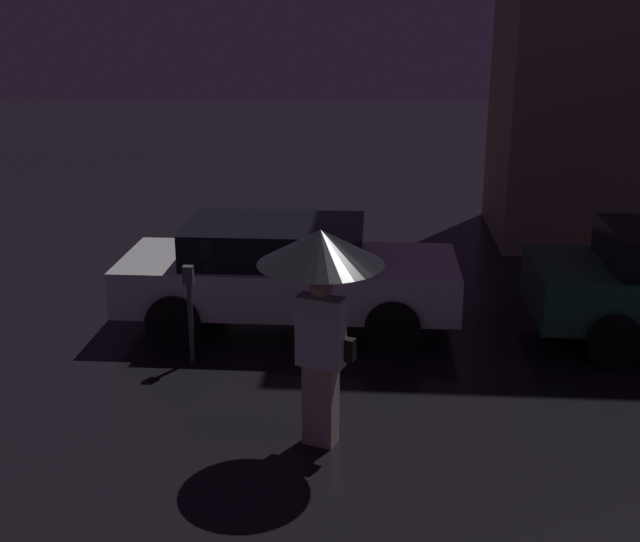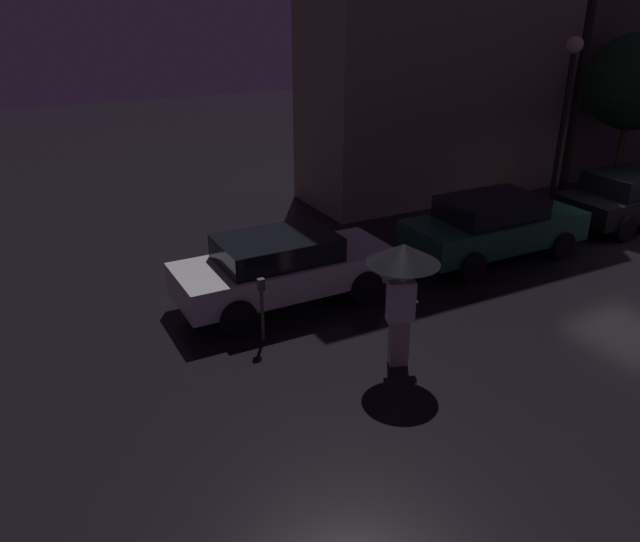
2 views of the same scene
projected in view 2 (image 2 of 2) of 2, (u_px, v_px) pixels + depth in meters
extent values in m
cube|color=gray|center=(443.00, 12.00, 17.87)|extent=(8.25, 3.00, 10.61)
cube|color=#564C47|center=(631.00, 15.00, 21.45)|extent=(7.19, 3.00, 10.28)
cube|color=silver|center=(286.00, 271.00, 12.49)|extent=(4.42, 1.72, 0.61)
cube|color=black|center=(277.00, 248.00, 12.20)|extent=(2.30, 1.51, 0.47)
cylinder|color=black|center=(325.00, 259.00, 13.90)|extent=(0.69, 0.22, 0.69)
cylinder|color=black|center=(366.00, 287.00, 12.52)|extent=(0.69, 0.22, 0.69)
cylinder|color=black|center=(208.00, 283.00, 12.72)|extent=(0.69, 0.22, 0.69)
cylinder|color=black|center=(238.00, 318.00, 11.34)|extent=(0.69, 0.22, 0.69)
cube|color=#1E5638|center=(494.00, 230.00, 14.68)|extent=(4.42, 1.75, 0.67)
cube|color=black|center=(491.00, 207.00, 14.37)|extent=(2.30, 1.52, 0.49)
cylinder|color=black|center=(510.00, 224.00, 16.09)|extent=(0.65, 0.22, 0.65)
cylinder|color=black|center=(562.00, 245.00, 14.72)|extent=(0.65, 0.22, 0.65)
cylinder|color=black|center=(425.00, 242.00, 14.92)|extent=(0.65, 0.22, 0.65)
cylinder|color=black|center=(472.00, 267.00, 13.54)|extent=(0.65, 0.22, 0.65)
cube|color=black|center=(632.00, 200.00, 16.92)|extent=(4.37, 1.82, 0.60)
cube|color=black|center=(632.00, 181.00, 16.62)|extent=(2.28, 1.58, 0.52)
cylinder|color=black|center=(634.00, 196.00, 18.33)|extent=(0.67, 0.22, 0.67)
cylinder|color=black|center=(569.00, 209.00, 17.17)|extent=(0.67, 0.22, 0.67)
cylinder|color=black|center=(625.00, 229.00, 15.74)|extent=(0.67, 0.22, 0.67)
cube|color=beige|center=(399.00, 342.00, 10.40)|extent=(0.36, 0.30, 0.83)
cube|color=white|center=(401.00, 301.00, 10.09)|extent=(0.49, 0.35, 0.69)
sphere|color=tan|center=(402.00, 275.00, 9.91)|extent=(0.23, 0.23, 0.23)
cylinder|color=black|center=(402.00, 286.00, 9.98)|extent=(0.02, 0.02, 0.81)
cone|color=black|center=(404.00, 254.00, 9.75)|extent=(1.18, 1.18, 0.32)
cube|color=black|center=(413.00, 308.00, 10.27)|extent=(0.18, 0.15, 0.22)
cylinder|color=#4C5154|center=(262.00, 316.00, 11.09)|extent=(0.06, 0.06, 1.00)
cube|color=#4C5154|center=(261.00, 285.00, 10.84)|extent=(0.12, 0.10, 0.22)
cylinder|color=black|center=(561.00, 132.00, 17.89)|extent=(0.14, 0.14, 4.28)
sphere|color=#F9EAB7|center=(575.00, 45.00, 16.93)|extent=(0.46, 0.46, 0.46)
cylinder|color=#473323|center=(619.00, 158.00, 19.36)|extent=(0.20, 0.20, 2.20)
sphere|color=#193D1E|center=(634.00, 82.00, 18.43)|extent=(2.81, 2.81, 2.81)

